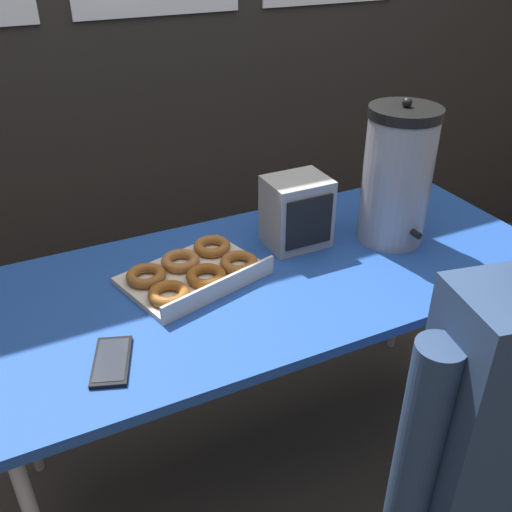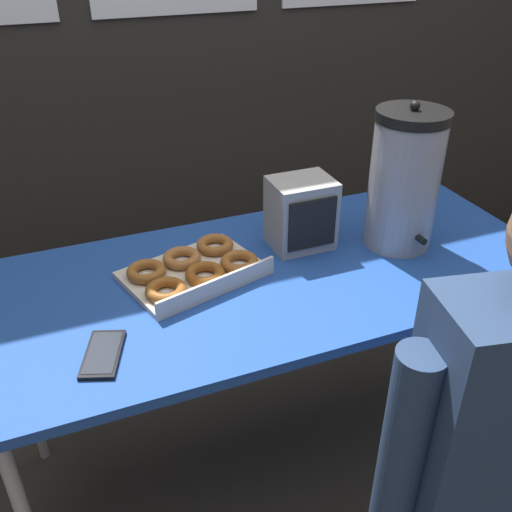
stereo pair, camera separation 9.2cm
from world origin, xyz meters
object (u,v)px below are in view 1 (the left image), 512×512
at_px(donut_box, 194,272).
at_px(cell_phone, 112,361).
at_px(space_heater, 297,212).
at_px(coffee_urn, 397,176).

xyz_separation_m(donut_box, cell_phone, (-0.28, -0.24, -0.02)).
distance_m(cell_phone, space_heater, 0.69).
bearing_deg(cell_phone, space_heater, 44.63).
bearing_deg(space_heater, donut_box, -171.61).
bearing_deg(coffee_urn, donut_box, 175.81).
height_order(coffee_urn, space_heater, coffee_urn).
distance_m(donut_box, coffee_urn, 0.63).
distance_m(donut_box, space_heater, 0.35).
relative_size(coffee_urn, space_heater, 2.07).
xyz_separation_m(coffee_urn, space_heater, (-0.27, 0.09, -0.10)).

